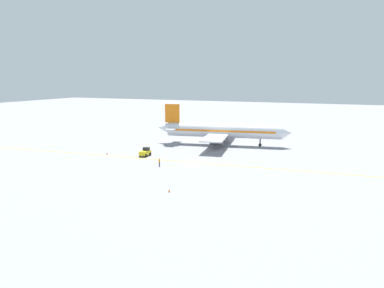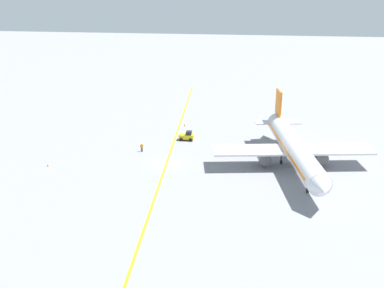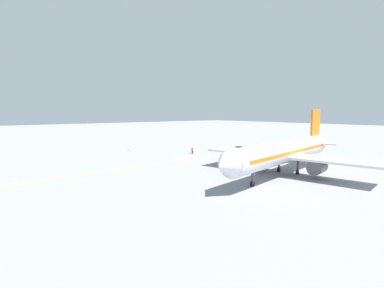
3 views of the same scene
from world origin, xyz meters
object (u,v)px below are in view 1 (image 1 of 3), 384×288
at_px(airplane_at_gate, 222,131).
at_px(baggage_tug_white, 145,152).
at_px(ground_crew_worker, 159,162).
at_px(traffic_cone_mid_apron, 169,190).
at_px(traffic_cone_near_nose, 107,153).

distance_m(airplane_at_gate, baggage_tug_white, 23.60).
height_order(ground_crew_worker, traffic_cone_mid_apron, ground_crew_worker).
relative_size(baggage_tug_white, traffic_cone_near_nose, 5.49).
xyz_separation_m(airplane_at_gate, traffic_cone_near_nose, (22.28, -20.59, -3.43)).
height_order(ground_crew_worker, traffic_cone_near_nose, ground_crew_worker).
relative_size(airplane_at_gate, traffic_cone_near_nose, 64.44).
bearing_deg(traffic_cone_near_nose, traffic_cone_mid_apron, 51.95).
height_order(airplane_at_gate, traffic_cone_near_nose, airplane_at_gate).
distance_m(ground_crew_worker, traffic_cone_near_nose, 17.72).
relative_size(baggage_tug_white, ground_crew_worker, 1.80).
bearing_deg(traffic_cone_near_nose, ground_crew_worker, 70.94).
relative_size(airplane_at_gate, ground_crew_worker, 21.10).
xyz_separation_m(baggage_tug_white, traffic_cone_near_nose, (1.84, -9.13, -0.63)).
height_order(airplane_at_gate, traffic_cone_mid_apron, airplane_at_gate).
xyz_separation_m(baggage_tug_white, ground_crew_worker, (7.62, 7.60, 0.01)).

